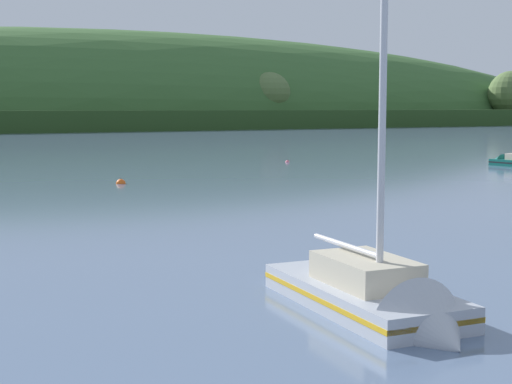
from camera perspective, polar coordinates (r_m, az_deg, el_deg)
name	(u,v)px	position (r m, az deg, el deg)	size (l,w,h in m)	color
far_shoreline_hill	(134,125)	(237.73, -9.25, 5.02)	(473.57, 116.38, 58.38)	#27431B
sailboat_midwater_white	(381,309)	(21.24, 9.44, -8.72)	(3.85, 8.18, 12.07)	#ADB2BC
mooring_buoy_foreground	(287,162)	(79.06, 2.40, 2.27)	(0.44, 0.44, 0.52)	#E06675
mooring_buoy_off_fishing_boat	(121,184)	(57.70, -10.20, 0.62)	(0.72, 0.72, 0.80)	#EA5B19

